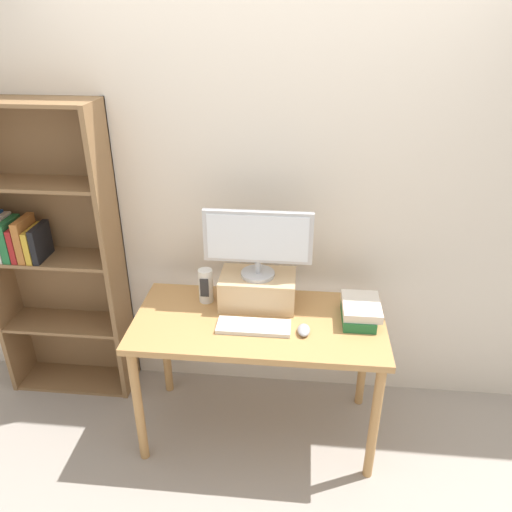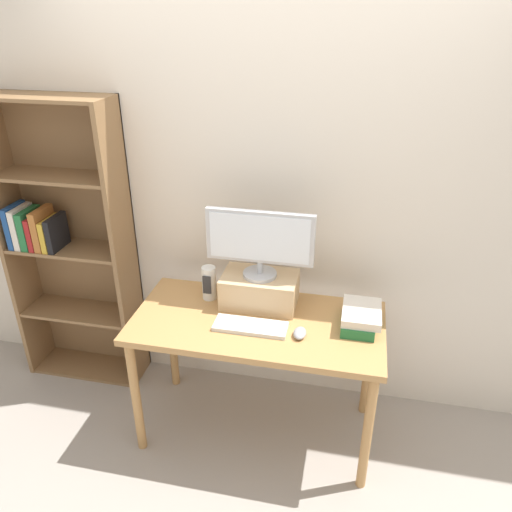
{
  "view_description": "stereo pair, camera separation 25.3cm",
  "coord_description": "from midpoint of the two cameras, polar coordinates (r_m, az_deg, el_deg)",
  "views": [
    {
      "loc": [
        0.2,
        -2.18,
        2.26
      ],
      "look_at": [
        -0.02,
        0.07,
        1.11
      ],
      "focal_mm": 35.0,
      "sensor_mm": 36.0,
      "label": 1
    },
    {
      "loc": [
        0.45,
        -2.14,
        2.26
      ],
      "look_at": [
        -0.02,
        0.07,
        1.11
      ],
      "focal_mm": 35.0,
      "sensor_mm": 36.0,
      "label": 2
    }
  ],
  "objects": [
    {
      "name": "desk_speaker",
      "position": [
        2.78,
        -8.36,
        -3.44
      ],
      "size": [
        0.08,
        0.08,
        0.2
      ],
      "color": "silver",
      "rests_on": "desk"
    },
    {
      "name": "keyboard",
      "position": [
        2.58,
        -3.11,
        -8.14
      ],
      "size": [
        0.38,
        0.14,
        0.02
      ],
      "color": "silver",
      "rests_on": "desk"
    },
    {
      "name": "computer_monitor",
      "position": [
        2.6,
        -2.58,
        1.69
      ],
      "size": [
        0.57,
        0.18,
        0.37
      ],
      "color": "#B7B7BA",
      "rests_on": "riser_box"
    },
    {
      "name": "riser_box",
      "position": [
        2.74,
        -2.45,
        -3.91
      ],
      "size": [
        0.41,
        0.25,
        0.18
      ],
      "color": "tan",
      "rests_on": "desk"
    },
    {
      "name": "ground_plane",
      "position": [
        3.15,
        -2.13,
        -19.05
      ],
      "size": [
        12.0,
        12.0,
        0.0
      ],
      "primitive_type": "plane",
      "color": "#9E9389"
    },
    {
      "name": "book_stack",
      "position": [
        2.65,
        9.1,
        -6.29
      ],
      "size": [
        0.2,
        0.27,
        0.1
      ],
      "color": "#236B38",
      "rests_on": "desk"
    },
    {
      "name": "computer_mouse",
      "position": [
        2.54,
        2.62,
        -8.54
      ],
      "size": [
        0.06,
        0.1,
        0.04
      ],
      "color": "#99999E",
      "rests_on": "desk"
    },
    {
      "name": "desk",
      "position": [
        2.7,
        -2.38,
        -9.0
      ],
      "size": [
        1.32,
        0.65,
        0.77
      ],
      "color": "#B7844C",
      "rests_on": "ground_plane"
    },
    {
      "name": "bookshelf_unit",
      "position": [
        3.24,
        -24.52,
        0.17
      ],
      "size": [
        0.77,
        0.28,
        1.83
      ],
      "color": "olive",
      "rests_on": "ground_plane"
    },
    {
      "name": "back_wall",
      "position": [
        2.83,
        -1.3,
        7.06
      ],
      "size": [
        7.0,
        0.08,
        2.6
      ],
      "color": "beige",
      "rests_on": "ground_plane"
    }
  ]
}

